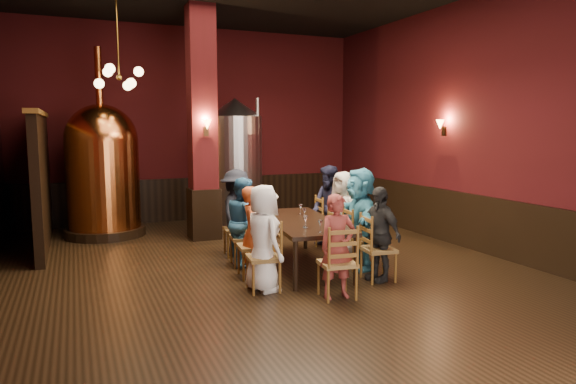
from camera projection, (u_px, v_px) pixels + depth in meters
name	position (u px, v px, depth m)	size (l,w,h in m)	color
room	(267.00, 124.00, 7.52)	(10.00, 10.02, 4.50)	black
wainscot_right	(473.00, 222.00, 9.25)	(0.08, 9.90, 1.00)	black
wainscot_back	(195.00, 199.00, 12.28)	(7.90, 0.08, 1.00)	black
column	(202.00, 124.00, 9.97)	(0.58, 0.58, 4.50)	#400D11
partition	(42.00, 182.00, 9.35)	(0.22, 3.50, 2.40)	black
pendant_cluster	(119.00, 78.00, 9.38)	(0.90, 0.90, 1.70)	#A57226
sconce_wall	(444.00, 127.00, 9.75)	(0.20, 0.20, 0.36)	black
sconce_column	(206.00, 127.00, 9.70)	(0.20, 0.20, 0.36)	black
dining_table	(301.00, 224.00, 8.06)	(1.27, 2.50, 0.75)	black
chair_0	(263.00, 257.00, 6.90)	(0.46, 0.46, 0.92)	brown
person_0	(263.00, 238.00, 6.87)	(0.70, 0.46, 1.44)	white
chair_1	(253.00, 246.00, 7.54)	(0.46, 0.46, 0.92)	brown
person_1	(253.00, 232.00, 7.51)	(0.49, 0.32, 1.34)	#BE4A20
chair_2	(244.00, 237.00, 8.17)	(0.46, 0.46, 0.92)	brown
person_2	(244.00, 222.00, 8.14)	(0.69, 0.34, 1.41)	#2C6493
chair_3	(237.00, 229.00, 8.81)	(0.46, 0.46, 0.92)	brown
person_3	(236.00, 213.00, 8.77)	(0.96, 0.55, 1.49)	black
chair_4	(379.00, 249.00, 7.36)	(0.46, 0.46, 0.92)	brown
person_4	(379.00, 234.00, 7.34)	(0.80, 0.33, 1.36)	black
chair_5	(359.00, 239.00, 8.00)	(0.46, 0.46, 0.92)	brown
person_5	(360.00, 218.00, 7.96)	(1.47, 0.47, 1.58)	teal
chair_6	(343.00, 231.00, 8.63)	(0.46, 0.46, 0.92)	brown
person_6	(344.00, 215.00, 8.60)	(0.72, 0.47, 1.47)	beige
chair_7	(329.00, 224.00, 9.27)	(0.46, 0.46, 0.92)	brown
person_7	(330.00, 208.00, 9.23)	(0.74, 0.36, 1.52)	black
chair_8	(337.00, 263.00, 6.61)	(0.46, 0.46, 0.92)	brown
person_8	(338.00, 246.00, 6.58)	(0.49, 0.32, 1.35)	maroon
copper_kettle	(103.00, 169.00, 10.32)	(1.64, 1.64, 3.76)	black
steel_vessel	(236.00, 163.00, 11.32)	(1.42, 1.42, 2.82)	#B2B2B7
rose_vase	(273.00, 198.00, 8.92)	(0.20, 0.20, 0.34)	white
wine_glass_0	(305.00, 221.00, 7.47)	(0.07, 0.07, 0.17)	white
wine_glass_1	(271.00, 209.00, 8.62)	(0.07, 0.07, 0.17)	white
wine_glass_2	(306.00, 222.00, 7.39)	(0.07, 0.07, 0.17)	white
wine_glass_3	(301.00, 209.00, 8.55)	(0.07, 0.07, 0.17)	white
wine_glass_4	(320.00, 226.00, 7.08)	(0.07, 0.07, 0.17)	white
wine_glass_5	(304.00, 214.00, 8.11)	(0.07, 0.07, 0.17)	white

